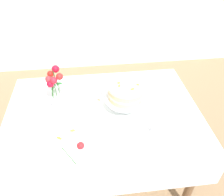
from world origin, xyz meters
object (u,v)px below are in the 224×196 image
object	(u,v)px
dining_table	(104,123)
cake_stand	(125,100)
flower_vase	(56,91)
fallen_rose	(80,146)
teacup	(156,132)
layer_cake	(126,92)

from	to	relation	value
dining_table	cake_stand	distance (m)	0.24
flower_vase	fallen_rose	distance (m)	0.46
cake_stand	teacup	bearing A→B (deg)	-59.28
fallen_rose	cake_stand	bearing A→B (deg)	44.61
fallen_rose	teacup	bearing A→B (deg)	6.78
dining_table	fallen_rose	world-z (taller)	fallen_rose
dining_table	fallen_rose	xyz separation A→B (m)	(-0.17, -0.29, 0.11)
cake_stand	layer_cake	size ratio (longest dim) A/B	1.16
layer_cake	fallen_rose	world-z (taller)	layer_cake
cake_stand	flower_vase	distance (m)	0.50
teacup	layer_cake	bearing A→B (deg)	120.71
cake_stand	teacup	distance (m)	0.32
dining_table	layer_cake	bearing A→B (deg)	14.12
dining_table	flower_vase	xyz separation A→B (m)	(-0.32, 0.13, 0.24)
dining_table	teacup	world-z (taller)	teacup
dining_table	flower_vase	world-z (taller)	flower_vase
teacup	flower_vase	bearing A→B (deg)	151.38
cake_stand	flower_vase	size ratio (longest dim) A/B	0.87
cake_stand	teacup	world-z (taller)	cake_stand
cake_stand	layer_cake	bearing A→B (deg)	59.21
dining_table	teacup	xyz separation A→B (m)	(0.32, -0.23, 0.11)
layer_cake	fallen_rose	bearing A→B (deg)	-135.38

